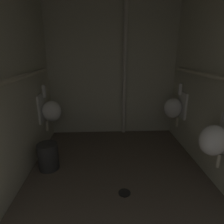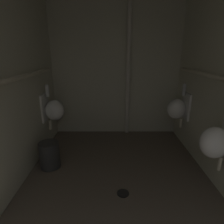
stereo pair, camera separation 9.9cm
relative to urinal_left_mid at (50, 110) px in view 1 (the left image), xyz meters
The scene contains 8 objects.
floor 1.70m from the urinal_left_mid, 49.14° to the right, with size 2.45×3.67×0.08m, color brown.
wall_back 1.31m from the urinal_left_mid, 31.45° to the left, with size 2.45×0.06×2.37m, color beige.
urinal_left_mid is the anchor object (origin of this frame).
urinal_right_mid 2.34m from the urinal_left_mid, 29.15° to the right, with size 0.32×0.30×0.76m.
urinal_right_far 2.04m from the urinal_left_mid, ahead, with size 0.32×0.30×0.76m.
standpipe_back_wall 1.45m from the urinal_left_mid, 22.53° to the left, with size 0.07×0.07×2.32m, color beige.
floor_drain 1.70m from the urinal_left_mid, 46.95° to the right, with size 0.14×0.14×0.01m, color black.
waste_bin 0.78m from the urinal_left_mid, 81.86° to the right, with size 0.27×0.27×0.37m, color #2D2D2D.
Camera 1 is at (-0.17, 0.05, 1.54)m, focal length 30.16 mm.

